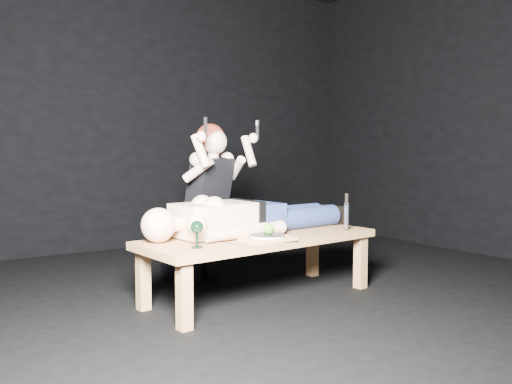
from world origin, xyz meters
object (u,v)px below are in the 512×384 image
lying_man (254,212)px  kneeling_woman (203,201)px  carving_knife (347,212)px  table (260,267)px  serving_tray (267,239)px  goblet (197,234)px

lying_man → kneeling_woman: 0.53m
kneeling_woman → carving_knife: (0.77, -0.82, -0.06)m
kneeling_woman → table: bearing=-96.7°
table → serving_tray: size_ratio=5.15×
kneeling_woman → goblet: kneeling_woman is taller
lying_man → goblet: 0.74m
serving_tray → goblet: size_ratio=1.99×
goblet → carving_knife: bearing=1.9°
serving_tray → carving_knife: carving_knife is taller
goblet → carving_knife: 1.27m
table → lying_man: (0.04, 0.15, 0.37)m
table → kneeling_woman: size_ratio=1.34×
goblet → carving_knife: (1.27, 0.04, 0.05)m
kneeling_woman → lying_man: bearing=-89.5°
lying_man → kneeling_woman: (-0.15, 0.51, 0.05)m
lying_man → serving_tray: lying_man is taller
kneeling_woman → goblet: bearing=-135.4°
table → goblet: 0.71m
serving_tray → carving_knife: (0.75, 0.05, 0.13)m
carving_knife → goblet: bearing=176.8°
table → carving_knife: bearing=-19.0°
goblet → table: bearing=18.9°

